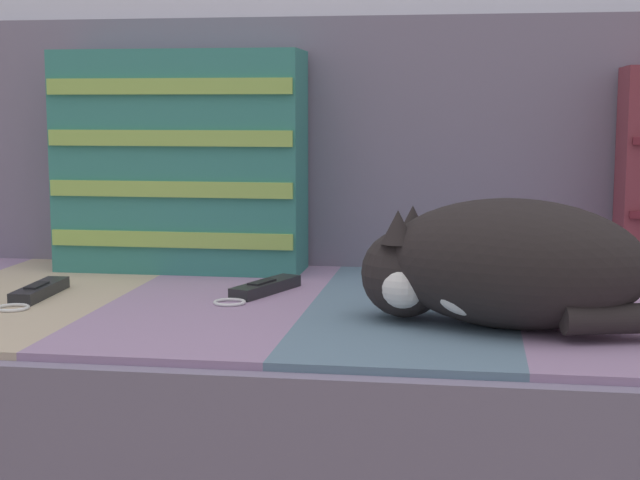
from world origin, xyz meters
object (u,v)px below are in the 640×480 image
object	(u,v)px
couch	(317,422)
game_remote_near	(38,292)
game_remote_far	(263,288)
throw_pillow_striped	(180,162)
sleeping_cat	(495,266)

from	to	relation	value
couch	game_remote_near	size ratio (longest dim) A/B	9.37
game_remote_near	game_remote_far	world-z (taller)	same
couch	throw_pillow_striped	xyz separation A→B (m)	(-0.28, 0.22, 0.40)
throw_pillow_striped	game_remote_near	world-z (taller)	throw_pillow_striped
game_remote_near	couch	bearing A→B (deg)	8.96
sleeping_cat	game_remote_far	size ratio (longest dim) A/B	2.05
couch	sleeping_cat	distance (m)	0.42
throw_pillow_striped	sleeping_cat	size ratio (longest dim) A/B	1.04
game_remote_far	game_remote_near	bearing A→B (deg)	-166.52
sleeping_cat	game_remote_near	size ratio (longest dim) A/B	2.06
sleeping_cat	game_remote_far	distance (m)	0.41
couch	throw_pillow_striped	distance (m)	0.53
throw_pillow_striped	game_remote_near	distance (m)	0.37
throw_pillow_striped	game_remote_near	bearing A→B (deg)	-117.15
game_remote_near	throw_pillow_striped	bearing A→B (deg)	62.85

